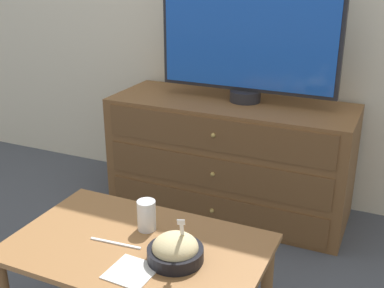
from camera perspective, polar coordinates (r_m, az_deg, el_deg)
ground_plane at (r=3.09m, az=6.23°, el=-5.28°), size 12.00×12.00×0.00m
dresser at (r=2.72m, az=4.46°, el=-1.56°), size 1.33×0.51×0.65m
tv at (r=2.56m, az=6.62°, el=12.25°), size 0.96×0.17×0.64m
coffee_table at (r=1.74m, az=-6.41°, el=-13.60°), size 0.88×0.55×0.45m
takeout_bowl at (r=1.60m, az=-1.99°, el=-12.49°), size 0.19×0.19×0.19m
drink_cup at (r=1.76m, az=-5.40°, el=-8.62°), size 0.07×0.07×0.11m
napkin at (r=1.58m, az=-7.20°, el=-14.79°), size 0.15×0.15×0.00m
knife at (r=1.71m, az=-8.93°, el=-11.57°), size 0.19×0.03×0.01m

